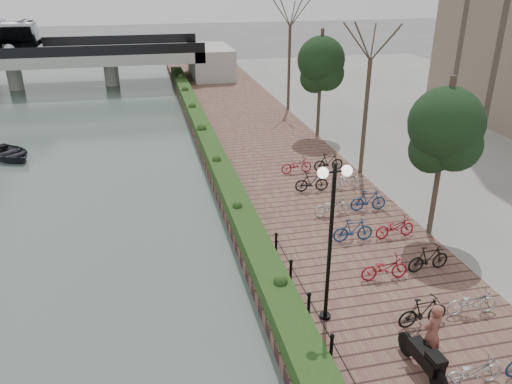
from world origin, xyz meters
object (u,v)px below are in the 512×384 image
object	(u,v)px
lamppost	(332,212)
boat	(10,153)
motorcycle	(423,355)
pedestrian	(432,333)

from	to	relation	value
lamppost	boat	xyz separation A→B (m)	(-13.18, 19.29, -3.80)
motorcycle	pedestrian	bearing A→B (deg)	36.60
lamppost	pedestrian	bearing A→B (deg)	-48.33
lamppost	motorcycle	distance (m)	4.54
motorcycle	pedestrian	xyz separation A→B (m)	(0.44, 0.38, 0.35)
pedestrian	boat	world-z (taller)	pedestrian
pedestrian	boat	distance (m)	26.59
lamppost	motorcycle	size ratio (longest dim) A/B	2.84
motorcycle	boat	size ratio (longest dim) A/B	0.49
pedestrian	boat	xyz separation A→B (m)	(-15.33, 21.70, -1.02)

